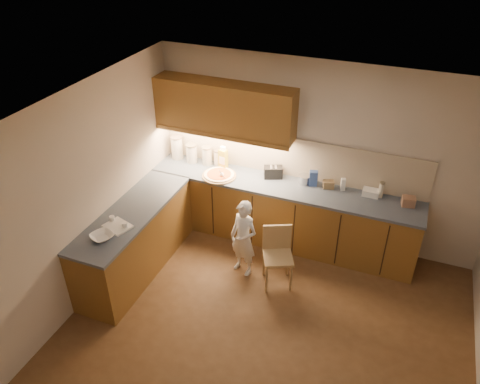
% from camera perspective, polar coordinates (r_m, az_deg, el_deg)
% --- Properties ---
extents(room, '(4.54, 4.50, 2.62)m').
position_cam_1_polar(room, '(4.53, 3.82, -2.38)').
color(room, '#51341B').
rests_on(room, ground).
extents(l_counter, '(3.77, 2.62, 0.92)m').
position_cam_1_polar(l_counter, '(6.45, -0.86, -3.61)').
color(l_counter, brown).
rests_on(l_counter, ground).
extents(backsplash, '(3.75, 0.02, 0.58)m').
position_cam_1_polar(backsplash, '(6.49, 6.07, 4.29)').
color(backsplash, '#BAAC90').
rests_on(backsplash, l_counter).
extents(upper_cabinets, '(1.95, 0.36, 0.73)m').
position_cam_1_polar(upper_cabinets, '(6.35, -1.94, 10.17)').
color(upper_cabinets, brown).
rests_on(upper_cabinets, ground).
extents(pizza_on_board, '(0.48, 0.48, 0.19)m').
position_cam_1_polar(pizza_on_board, '(6.56, -2.55, 2.07)').
color(pizza_on_board, tan).
rests_on(pizza_on_board, l_counter).
extents(child, '(0.45, 0.37, 1.08)m').
position_cam_1_polar(child, '(6.02, 0.44, -5.69)').
color(child, white).
rests_on(child, ground).
extents(wooden_chair, '(0.48, 0.48, 0.80)m').
position_cam_1_polar(wooden_chair, '(5.95, 4.58, -7.24)').
color(wooden_chair, tan).
rests_on(wooden_chair, ground).
extents(mixing_bowl, '(0.33, 0.33, 0.06)m').
position_cam_1_polar(mixing_bowl, '(5.61, -16.47, -5.24)').
color(mixing_bowl, white).
rests_on(mixing_bowl, l_counter).
extents(canister_a, '(0.18, 0.18, 0.36)m').
position_cam_1_polar(canister_a, '(7.02, -7.69, 5.43)').
color(canister_a, beige).
rests_on(canister_a, l_counter).
extents(canister_b, '(0.16, 0.16, 0.29)m').
position_cam_1_polar(canister_b, '(6.90, -5.91, 4.74)').
color(canister_b, silver).
rests_on(canister_b, l_counter).
extents(canister_c, '(0.15, 0.15, 0.28)m').
position_cam_1_polar(canister_c, '(6.82, -4.03, 4.46)').
color(canister_c, beige).
rests_on(canister_c, l_counter).
extents(canister_d, '(0.15, 0.15, 0.24)m').
position_cam_1_polar(canister_d, '(6.81, -2.61, 4.26)').
color(canister_d, white).
rests_on(canister_d, l_counter).
extents(oil_jug, '(0.13, 0.11, 0.35)m').
position_cam_1_polar(oil_jug, '(6.69, -2.07, 4.10)').
color(oil_jug, '#AEA022').
rests_on(oil_jug, l_counter).
extents(toaster, '(0.29, 0.23, 0.17)m').
position_cam_1_polar(toaster, '(6.52, 4.07, 2.43)').
color(toaster, black).
rests_on(toaster, l_counter).
extents(steel_pot, '(0.16, 0.16, 0.12)m').
position_cam_1_polar(steel_pot, '(6.43, 7.84, 1.53)').
color(steel_pot, silver).
rests_on(steel_pot, l_counter).
extents(blue_box, '(0.13, 0.10, 0.22)m').
position_cam_1_polar(blue_box, '(6.38, 8.93, 1.65)').
color(blue_box, '#335199').
rests_on(blue_box, l_counter).
extents(card_box_a, '(0.17, 0.14, 0.10)m').
position_cam_1_polar(card_box_a, '(6.40, 10.74, 0.92)').
color(card_box_a, '#A28457').
rests_on(card_box_a, l_counter).
extents(white_bottle, '(0.07, 0.07, 0.17)m').
position_cam_1_polar(white_bottle, '(6.37, 12.44, 0.92)').
color(white_bottle, white).
rests_on(white_bottle, l_counter).
extents(flat_pack, '(0.21, 0.15, 0.08)m').
position_cam_1_polar(flat_pack, '(6.36, 15.65, -0.06)').
color(flat_pack, white).
rests_on(flat_pack, l_counter).
extents(tall_jar, '(0.07, 0.07, 0.22)m').
position_cam_1_polar(tall_jar, '(6.33, 16.82, 0.28)').
color(tall_jar, white).
rests_on(tall_jar, l_counter).
extents(card_box_b, '(0.18, 0.15, 0.12)m').
position_cam_1_polar(card_box_b, '(6.29, 19.85, -1.09)').
color(card_box_b, '#A47658').
rests_on(card_box_b, l_counter).
extents(dough_cloth, '(0.37, 0.32, 0.02)m').
position_cam_1_polar(dough_cloth, '(5.76, -14.68, -4.07)').
color(dough_cloth, silver).
rests_on(dough_cloth, l_counter).
extents(spice_jar_a, '(0.07, 0.07, 0.08)m').
position_cam_1_polar(spice_jar_a, '(5.85, -15.33, -3.20)').
color(spice_jar_a, white).
rests_on(spice_jar_a, l_counter).
extents(spice_jar_b, '(0.08, 0.08, 0.08)m').
position_cam_1_polar(spice_jar_b, '(5.70, -13.88, -4.01)').
color(spice_jar_b, white).
rests_on(spice_jar_b, l_counter).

